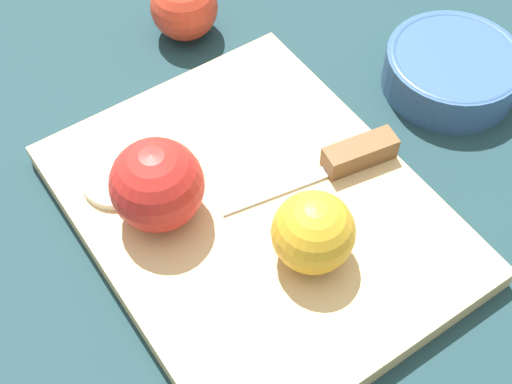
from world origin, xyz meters
The scene contains 8 objects.
ground_plane centered at (0.00, 0.00, 0.00)m, with size 4.00×4.00×0.00m, color #193338.
cutting_board centered at (0.00, 0.00, 0.01)m, with size 0.38×0.32×0.02m.
apple_half_left centered at (-0.06, 0.00, 0.06)m, with size 0.07×0.07×0.07m.
apple_half_right centered at (0.05, 0.06, 0.06)m, with size 0.08×0.08×0.08m.
knife centered at (-0.02, -0.09, 0.03)m, with size 0.07×0.16×0.02m.
apple_slice centered at (0.10, 0.07, 0.03)m, with size 0.06×0.06×0.01m.
apple_whole centered at (0.23, -0.11, 0.04)m, with size 0.07×0.07×0.08m.
bowl centered at (-0.01, -0.25, 0.02)m, with size 0.13×0.13×0.04m.
Camera 1 is at (-0.25, 0.23, 0.52)m, focal length 50.00 mm.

